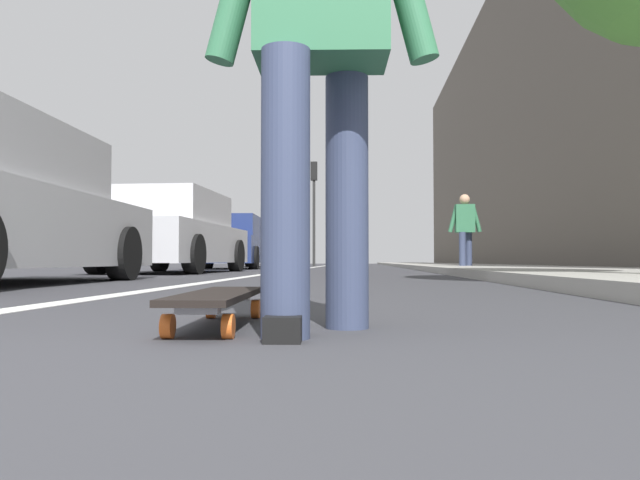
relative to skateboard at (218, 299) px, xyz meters
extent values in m
plane|color=#38383D|center=(8.64, -0.09, -0.09)|extent=(80.00, 80.00, 0.00)
cube|color=silver|center=(18.64, 1.07, -0.09)|extent=(52.00, 0.16, 0.01)
cube|color=#9E9B93|center=(16.64, -3.43, -0.04)|extent=(52.00, 3.20, 0.11)
cube|color=#60584F|center=(20.64, -6.33, 5.42)|extent=(40.00, 1.20, 11.03)
cylinder|color=orange|center=(0.30, 0.10, -0.06)|extent=(0.07, 0.03, 0.07)
cylinder|color=orange|center=(0.30, -0.07, -0.06)|extent=(0.07, 0.03, 0.07)
cylinder|color=orange|center=(-0.30, 0.07, -0.06)|extent=(0.07, 0.03, 0.07)
cylinder|color=orange|center=(-0.30, -0.10, -0.06)|extent=(0.07, 0.03, 0.07)
cube|color=silver|center=(0.30, 0.01, -0.01)|extent=(0.07, 0.12, 0.02)
cube|color=silver|center=(-0.30, -0.01, -0.01)|extent=(0.07, 0.12, 0.02)
cube|color=black|center=(0.00, 0.00, 0.01)|extent=(0.85, 0.24, 0.02)
cylinder|color=#384260|center=(-0.27, -0.26, 0.32)|extent=(0.14, 0.14, 0.82)
cylinder|color=#384260|center=(-0.01, -0.42, 0.32)|extent=(0.14, 0.14, 0.82)
cube|color=black|center=(-0.27, -0.26, -0.06)|extent=(0.26, 0.11, 0.07)
cube|color=#4C606B|center=(4.31, 3.03, 1.07)|extent=(0.07, 1.60, 0.51)
cylinder|color=black|center=(4.63, 2.17, 0.21)|extent=(0.61, 0.23, 0.60)
cube|color=silver|center=(9.04, 2.96, 0.44)|extent=(4.59, 1.91, 0.70)
cube|color=silver|center=(8.89, 2.97, 1.09)|extent=(2.55, 1.69, 0.60)
cube|color=#4C606B|center=(10.14, 2.92, 1.09)|extent=(0.10, 1.52, 0.51)
cylinder|color=black|center=(10.48, 3.73, 0.23)|extent=(0.66, 0.25, 0.65)
cylinder|color=black|center=(10.41, 2.08, 0.23)|extent=(0.66, 0.25, 0.65)
cylinder|color=black|center=(7.67, 3.84, 0.23)|extent=(0.66, 0.25, 0.65)
cylinder|color=black|center=(7.61, 2.19, 0.23)|extent=(0.66, 0.25, 0.65)
cube|color=navy|center=(14.71, 3.16, 0.42)|extent=(4.08, 1.95, 0.70)
cube|color=navy|center=(14.56, 3.15, 1.07)|extent=(2.27, 1.74, 0.60)
cube|color=#4C606B|center=(15.67, 3.19, 1.07)|extent=(0.10, 1.59, 0.51)
cylinder|color=black|center=(15.93, 4.06, 0.21)|extent=(0.61, 0.24, 0.61)
cylinder|color=black|center=(15.99, 2.34, 0.21)|extent=(0.61, 0.24, 0.61)
cylinder|color=black|center=(13.44, 3.98, 0.21)|extent=(0.61, 0.24, 0.61)
cylinder|color=black|center=(13.50, 2.26, 0.21)|extent=(0.61, 0.24, 0.61)
cube|color=silver|center=(20.60, 3.15, 0.43)|extent=(4.09, 1.85, 0.70)
cube|color=silver|center=(20.45, 3.15, 1.08)|extent=(2.27, 1.66, 0.60)
cube|color=#4C606B|center=(21.56, 3.12, 1.08)|extent=(0.09, 1.52, 0.51)
cylinder|color=black|center=(21.87, 3.93, 0.22)|extent=(0.64, 0.24, 0.63)
cylinder|color=black|center=(21.82, 2.29, 0.22)|extent=(0.64, 0.24, 0.63)
cylinder|color=black|center=(19.37, 4.00, 0.22)|extent=(0.64, 0.24, 0.63)
cylinder|color=black|center=(19.32, 2.36, 0.22)|extent=(0.64, 0.24, 0.63)
cylinder|color=#2D2D2D|center=(23.96, 1.47, 1.77)|extent=(0.12, 0.12, 3.72)
cube|color=black|center=(23.96, 1.47, 4.03)|extent=(0.24, 0.28, 0.80)
sphere|color=#360606|center=(24.09, 1.47, 4.29)|extent=(0.16, 0.16, 0.16)
sphere|color=#392907|center=(24.09, 1.47, 4.03)|extent=(0.16, 0.16, 0.16)
sphere|color=green|center=(24.09, 1.47, 3.77)|extent=(0.16, 0.16, 0.16)
cylinder|color=#384260|center=(11.75, -2.93, 0.33)|extent=(0.15, 0.15, 0.85)
cylinder|color=#384260|center=(11.48, -2.75, 0.33)|extent=(0.15, 0.15, 0.85)
cube|color=black|center=(11.75, -2.93, -0.06)|extent=(0.27, 0.10, 0.07)
cube|color=#33724C|center=(11.63, -2.83, 1.07)|extent=(0.25, 0.42, 0.63)
cylinder|color=#33724C|center=(11.63, -3.08, 1.07)|extent=(0.09, 0.25, 0.63)
cylinder|color=#33724C|center=(11.63, -2.58, 1.07)|extent=(0.09, 0.25, 0.63)
sphere|color=tan|center=(11.63, -2.83, 1.50)|extent=(0.23, 0.23, 0.23)
camera|label=1|loc=(-1.96, -0.46, 0.12)|focal=33.82mm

